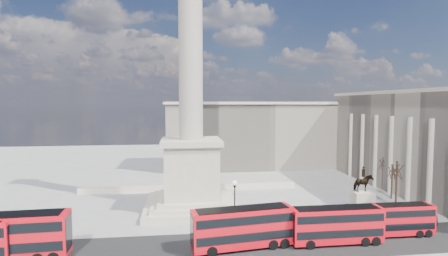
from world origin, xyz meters
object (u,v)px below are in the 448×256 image
nelsons_column (191,125)px  victorian_lamp (235,203)px  red_bus_b (243,227)px  equestrian_statue (362,201)px  red_bus_a (6,237)px  red_bus_d (394,219)px  pedestrian_crossing (243,211)px  red_bus_c (337,225)px  pedestrian_standing (435,219)px  pedestrian_walking (316,220)px

nelsons_column → victorian_lamp: (4.92, -11.69, -8.87)m
red_bus_b → equestrian_statue: bearing=15.0°
red_bus_b → equestrian_statue: size_ratio=1.56×
red_bus_a → equestrian_statue: 43.86m
red_bus_a → red_bus_d: size_ratio=1.29×
pedestrian_crossing → nelsons_column: bearing=27.9°
red_bus_c → pedestrian_standing: (15.68, 4.15, -1.33)m
red_bus_c → pedestrian_crossing: (-9.02, 10.76, -1.38)m
equestrian_statue → pedestrian_crossing: bearing=170.0°
nelsons_column → red_bus_a: (-19.43, -15.85, -10.30)m
nelsons_column → red_bus_c: nelsons_column is taller
red_bus_b → red_bus_c: red_bus_b is taller
red_bus_a → pedestrian_standing: size_ratio=6.63×
red_bus_d → pedestrian_standing: 8.12m
red_bus_d → victorian_lamp: bearing=172.8°
red_bus_d → pedestrian_crossing: (-17.12, 9.29, -1.17)m
red_bus_a → victorian_lamp: bearing=7.0°
nelsons_column → red_bus_c: 24.95m
nelsons_column → pedestrian_crossing: (7.24, -4.89, -12.02)m
red_bus_c → victorian_lamp: victorian_lamp is taller
nelsons_column → pedestrian_walking: size_ratio=26.43×
victorian_lamp → equestrian_statue: size_ratio=0.92×
red_bus_b → pedestrian_standing: 27.03m
nelsons_column → red_bus_b: nelsons_column is taller
pedestrian_crossing → pedestrian_walking: bearing=-149.3°
red_bus_a → pedestrian_crossing: (26.67, 10.96, -1.73)m
pedestrian_walking → pedestrian_crossing: (-8.68, 5.26, -0.05)m
nelsons_column → equestrian_statue: 27.00m
pedestrian_standing → pedestrian_crossing: size_ratio=1.05×
equestrian_statue → pedestrian_walking: bearing=-163.2°
pedestrian_standing → red_bus_a: bearing=-17.5°
red_bus_b → red_bus_c: 11.00m
nelsons_column → red_bus_b: bearing=-71.4°
red_bus_c → pedestrian_standing: red_bus_c is taller
red_bus_a → victorian_lamp: 24.75m
equestrian_statue → nelsons_column: bearing=161.8°
victorian_lamp → pedestrian_walking: victorian_lamp is taller
victorian_lamp → pedestrian_walking: (11.00, 1.53, -3.10)m
red_bus_b → pedestrian_crossing: red_bus_b is taller
nelsons_column → red_bus_c: size_ratio=4.66×
red_bus_a → red_bus_c: red_bus_a is taller
red_bus_c → victorian_lamp: (-11.34, 3.96, 1.78)m
victorian_lamp → equestrian_statue: equestrian_statue is taller
pedestrian_walking → pedestrian_standing: pedestrian_walking is taller
pedestrian_walking → pedestrian_standing: size_ratio=1.00×
pedestrian_walking → pedestrian_crossing: bearing=147.5°
red_bus_c → pedestrian_crossing: 14.11m
red_bus_a → equestrian_statue: size_ratio=1.67×
red_bus_c → equestrian_statue: (7.42, 7.85, 0.29)m
equestrian_statue → red_bus_b: bearing=-157.1°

